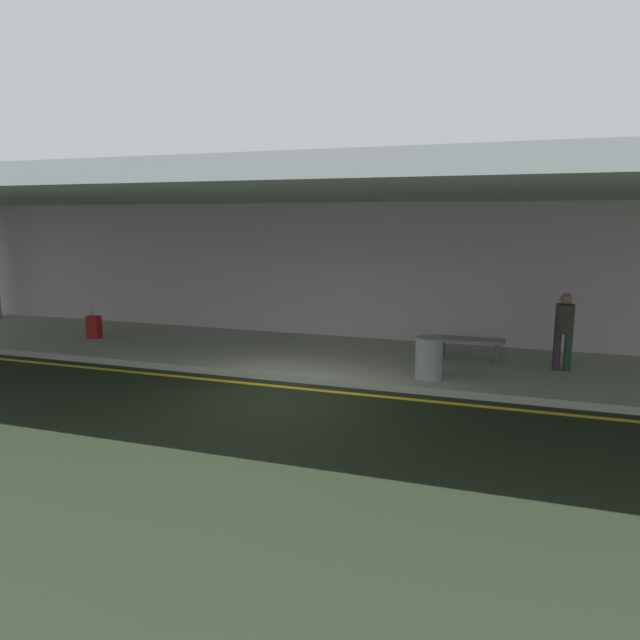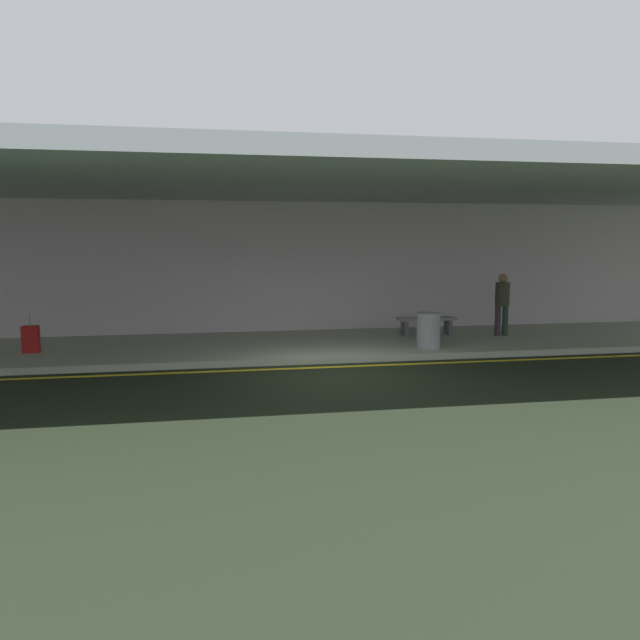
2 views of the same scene
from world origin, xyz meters
name	(u,v)px [view 1 (image 1 of 2)]	position (x,y,z in m)	size (l,w,h in m)	color
ground_plane	(279,397)	(0.00, 0.00, 0.00)	(60.00, 60.00, 0.00)	black
sidewalk	(328,357)	(0.00, 3.10, 0.07)	(26.00, 4.20, 0.15)	#9BA08C
lane_stripe_yellow	(291,388)	(0.00, 0.64, 0.00)	(26.00, 0.14, 0.01)	yellow
ceiling_overhang	(321,193)	(0.00, 2.60, 3.95)	(28.00, 13.20, 0.30)	#8F969A
terminal_back_wall	(353,273)	(0.00, 5.35, 1.90)	(26.00, 0.30, 3.80)	#BBACB3
traveler_with_luggage	(564,326)	(5.25, 3.23, 1.11)	(0.38, 0.38, 1.68)	#31242E
suitcase_upright_primary	(94,327)	(-6.60, 2.81, 0.46)	(0.36, 0.22, 0.90)	maroon
bench_metal	(469,344)	(3.28, 3.66, 0.50)	(1.60, 0.50, 0.48)	slate
trash_bin_steel	(429,358)	(2.61, 1.73, 0.57)	(0.56, 0.56, 0.85)	gray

